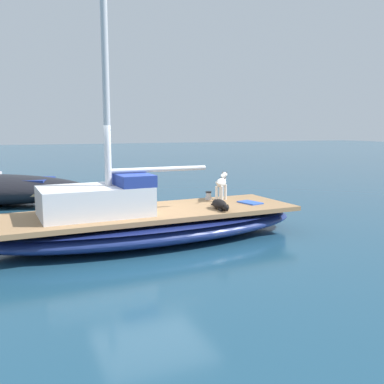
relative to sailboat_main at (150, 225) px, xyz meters
The scene contains 8 objects.
ground_plane 0.34m from the sailboat_main, ahead, with size 120.00×120.00×0.00m, color navy.
sailboat_main is the anchor object (origin of this frame).
mast_main 4.34m from the sailboat_main, 92.86° to the left, with size 0.14×2.27×8.68m.
cabin_house 1.30m from the sailboat_main, 92.64° to the left, with size 1.49×2.28×0.84m.
dog_black 1.61m from the sailboat_main, 108.57° to the right, with size 0.95×0.31×0.22m.
dog_white 2.27m from the sailboat_main, 73.71° to the right, with size 0.76×0.68×0.70m.
deck_winch 2.00m from the sailboat_main, 66.04° to the right, with size 0.16×0.16×0.21m.
deck_towel 2.51m from the sailboat_main, 91.44° to the right, with size 0.56×0.36×0.03m, color blue.
Camera 1 is at (-8.89, 2.78, 2.44)m, focal length 40.37 mm.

